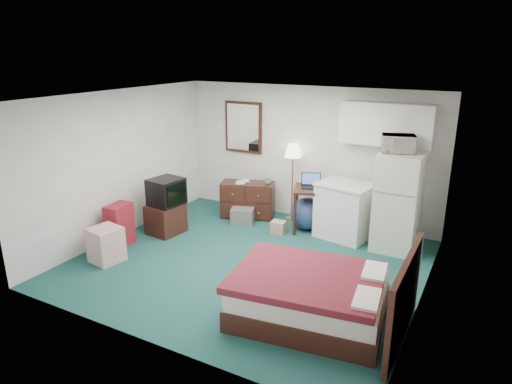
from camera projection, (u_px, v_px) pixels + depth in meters
The scene contains 25 objects.
floor at pixel (249, 263), 6.99m from camera, with size 5.00×4.50×0.01m, color #113D41.
ceiling at pixel (248, 97), 6.23m from camera, with size 5.00×4.50×0.01m, color silver.
walls at pixel (248, 185), 6.61m from camera, with size 5.01×4.51×2.50m.
mirror at pixel (243, 127), 8.96m from camera, with size 0.80×0.06×1.00m, color white, non-canonical shape.
upper_cabinets at pixel (387, 124), 7.48m from camera, with size 1.50×0.35×0.70m, color white, non-canonical shape.
headboard at pixel (404, 300), 4.93m from camera, with size 0.06×1.56×1.00m, color #3B1C15, non-canonical shape.
dresser at pixel (248, 200), 8.80m from camera, with size 1.01×0.46×0.69m, color #3B1C15, non-canonical shape.
floor_lamp at pixel (292, 182), 8.58m from camera, with size 0.32×0.32×1.46m, color tan, non-canonical shape.
desk at pixel (312, 209), 8.13m from camera, with size 0.62×0.62×0.79m, color #3B1C15, non-canonical shape.
exercise_ball at pixel (307, 214), 8.21m from camera, with size 0.59×0.59×0.59m, color navy.
kitchen_counter at pixel (344, 212), 7.81m from camera, with size 0.85×0.65×0.93m, color white, non-canonical shape.
fridge at pixel (398, 202), 7.24m from camera, with size 0.66×0.66×1.60m, color silver, non-canonical shape.
bed at pixel (310, 296), 5.51m from camera, with size 1.76×1.38×0.56m, color maroon, non-canonical shape.
tv_stand at pixel (166, 219), 8.05m from camera, with size 0.52×0.57×0.52m, color #3B1C15, non-canonical shape.
suitcase at pixel (120, 225), 7.50m from camera, with size 0.28×0.44×0.72m, color maroon, non-canonical shape.
retail_box at pixel (106, 245), 6.98m from camera, with size 0.43×0.43×0.54m, color white, non-canonical shape.
file_bin at pixel (243, 216), 8.52m from camera, with size 0.42×0.31×0.29m, color slate, non-canonical shape.
cardboard_box_a at pixel (278, 227), 8.10m from camera, with size 0.25×0.21×0.21m, color tan, non-canonical shape.
cardboard_box_b at pixel (321, 225), 8.11m from camera, with size 0.23×0.27×0.27m, color tan, non-canonical shape.
laptop at pixel (311, 181), 8.00m from camera, with size 0.34×0.28×0.23m, color black, non-canonical shape.
crt_tv at pixel (166, 192), 7.93m from camera, with size 0.51×0.55×0.47m, color black, non-canonical shape.
microwave at pixel (398, 142), 7.01m from camera, with size 0.50×0.27×0.34m, color silver.
book_a at pixel (236, 177), 8.65m from camera, with size 0.18×0.02×0.25m, color tan.
book_b at pixel (241, 176), 8.75m from camera, with size 0.15×0.02×0.21m, color tan.
mug at pixel (268, 181), 8.57m from camera, with size 0.13×0.10×0.13m, color #568B48.
Camera 1 is at (3.11, -5.52, 3.16)m, focal length 32.00 mm.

